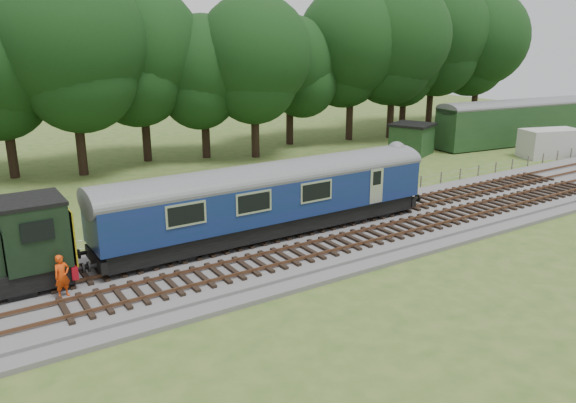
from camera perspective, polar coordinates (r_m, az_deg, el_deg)
ground at (r=31.53m, az=8.97°, el=-2.71°), size 120.00×120.00×0.00m
ballast at (r=31.47m, az=8.99°, el=-2.41°), size 70.00×7.00×0.35m
track_north at (r=32.39m, az=7.37°, el=-1.34°), size 67.20×2.40×0.21m
track_south at (r=30.29m, az=11.01°, el=-2.79°), size 67.20×2.40×0.21m
fence at (r=34.82m, az=4.07°, el=-0.68°), size 64.00×0.12×1.00m
tree_line at (r=49.47m, az=-8.19°, el=4.37°), size 70.00×8.00×18.00m
dmu_railcar at (r=28.41m, az=-1.72°, el=0.86°), size 18.05×2.86×3.88m
worker at (r=23.86m, az=-21.97°, el=-7.04°), size 0.74×0.61×1.75m
parked_coach at (r=59.04m, az=21.87°, el=7.69°), size 17.01×4.98×4.29m
shed at (r=51.69m, az=12.45°, el=6.26°), size 4.42×4.42×2.77m
caravan at (r=54.39m, az=25.05°, el=5.40°), size 5.52×3.84×2.45m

